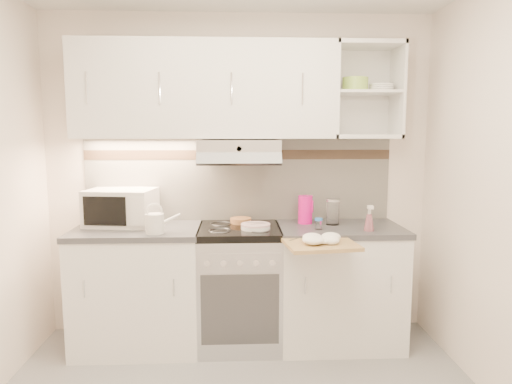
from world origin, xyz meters
TOP-DOWN VIEW (x-y plane):
  - room_shell at (0.00, 0.37)m, footprint 3.04×2.84m
  - base_cabinet_left at (-0.75, 1.10)m, footprint 0.90×0.60m
  - worktop_left at (-0.75, 1.10)m, footprint 0.92×0.62m
  - base_cabinet_right at (0.75, 1.10)m, footprint 0.90×0.60m
  - worktop_right at (0.75, 1.10)m, footprint 0.92×0.62m
  - electric_range at (0.00, 1.10)m, footprint 0.60×0.60m
  - microwave at (-0.89, 1.22)m, footprint 0.53×0.42m
  - watering_can at (-0.58, 0.92)m, footprint 0.25×0.13m
  - plate_stack at (0.12, 1.02)m, footprint 0.21×0.21m
  - bread_loaf at (0.01, 1.24)m, footprint 0.16×0.16m
  - pink_pitcher at (0.51, 1.22)m, footprint 0.12×0.11m
  - glass_jar at (0.71, 1.16)m, footprint 0.10×0.10m
  - spice_jar at (0.57, 0.99)m, footprint 0.06×0.06m
  - spray_bottle at (0.92, 0.93)m, footprint 0.07×0.07m
  - cutting_board at (0.52, 0.68)m, footprint 0.50×0.46m
  - dish_towel at (0.54, 0.64)m, footprint 0.31×0.29m

SIDE VIEW (x-z plane):
  - base_cabinet_left at x=-0.75m, z-range 0.00..0.86m
  - base_cabinet_right at x=0.75m, z-range 0.00..0.86m
  - electric_range at x=0.00m, z-range 0.00..0.90m
  - cutting_board at x=0.52m, z-range 0.86..0.88m
  - worktop_left at x=-0.75m, z-range 0.86..0.90m
  - worktop_right at x=0.75m, z-range 0.86..0.90m
  - dish_towel at x=0.54m, z-range 0.88..0.95m
  - plate_stack at x=0.12m, z-range 0.90..0.94m
  - bread_loaf at x=0.01m, z-range 0.90..0.94m
  - spice_jar at x=0.57m, z-range 0.90..0.98m
  - watering_can at x=-0.58m, z-range 0.87..1.08m
  - spray_bottle at x=0.92m, z-range 0.88..1.07m
  - glass_jar at x=0.71m, z-range 0.90..1.10m
  - pink_pitcher at x=0.51m, z-range 0.90..1.12m
  - microwave at x=-0.89m, z-range 0.90..1.17m
  - room_shell at x=0.00m, z-range 0.37..2.89m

